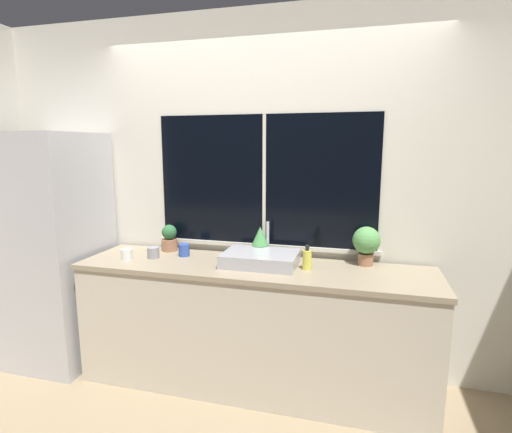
% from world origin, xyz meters
% --- Properties ---
extents(ground_plane, '(14.00, 14.00, 0.00)m').
position_xyz_m(ground_plane, '(0.00, 0.00, 0.00)').
color(ground_plane, '#937F60').
extents(wall_back, '(8.00, 0.09, 2.70)m').
position_xyz_m(wall_back, '(0.00, 0.66, 1.35)').
color(wall_back, silver).
rests_on(wall_back, ground_plane).
extents(wall_left, '(0.06, 7.00, 2.70)m').
position_xyz_m(wall_left, '(-2.22, 1.50, 1.35)').
color(wall_left, silver).
rests_on(wall_left, ground_plane).
extents(counter, '(2.49, 0.62, 0.90)m').
position_xyz_m(counter, '(0.00, 0.30, 0.45)').
color(counter, beige).
rests_on(counter, ground_plane).
extents(refrigerator, '(0.65, 0.71, 1.82)m').
position_xyz_m(refrigerator, '(-1.62, 0.27, 0.91)').
color(refrigerator, '#B7B7BC').
rests_on(refrigerator, ground_plane).
extents(sink, '(0.52, 0.41, 0.27)m').
position_xyz_m(sink, '(0.05, 0.34, 0.94)').
color(sink, '#ADADB2').
rests_on(sink, counter).
extents(potted_plant_left, '(0.12, 0.12, 0.21)m').
position_xyz_m(potted_plant_left, '(-0.75, 0.52, 1.00)').
color(potted_plant_left, '#9E6B4C').
rests_on(potted_plant_left, counter).
extents(potted_plant_center, '(0.13, 0.13, 0.23)m').
position_xyz_m(potted_plant_center, '(-0.01, 0.52, 1.02)').
color(potted_plant_center, '#9E6B4C').
rests_on(potted_plant_center, counter).
extents(potted_plant_right, '(0.19, 0.19, 0.27)m').
position_xyz_m(potted_plant_right, '(0.76, 0.52, 1.06)').
color(potted_plant_right, '#9E6B4C').
rests_on(potted_plant_right, counter).
extents(soap_bottle, '(0.06, 0.06, 0.17)m').
position_xyz_m(soap_bottle, '(0.38, 0.31, 0.97)').
color(soap_bottle, '#DBD14C').
rests_on(soap_bottle, counter).
extents(mug_grey, '(0.09, 0.09, 0.08)m').
position_xyz_m(mug_grey, '(-0.77, 0.30, 0.94)').
color(mug_grey, gray).
rests_on(mug_grey, counter).
extents(mug_white, '(0.08, 0.08, 0.08)m').
position_xyz_m(mug_white, '(-0.93, 0.20, 0.94)').
color(mug_white, white).
rests_on(mug_white, counter).
extents(mug_blue, '(0.08, 0.08, 0.09)m').
position_xyz_m(mug_blue, '(-0.57, 0.41, 0.94)').
color(mug_blue, '#3351AD').
rests_on(mug_blue, counter).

